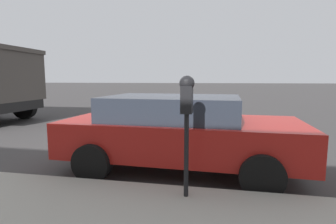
# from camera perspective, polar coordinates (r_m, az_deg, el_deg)

# --- Properties ---
(ground_plane) EXTENTS (220.00, 220.00, 0.00)m
(ground_plane) POSITION_cam_1_polar(r_m,az_deg,el_deg) (6.04, 2.08, -8.95)
(ground_plane) COLOR #3D3A3A
(parking_meter) EXTENTS (0.21, 0.19, 1.55)m
(parking_meter) POSITION_cam_1_polar(r_m,az_deg,el_deg) (3.27, 4.11, 1.51)
(parking_meter) COLOR black
(parking_meter) RESTS_ON sidewalk
(car_red) EXTENTS (2.18, 4.30, 1.37)m
(car_red) POSITION_cam_1_polar(r_m,az_deg,el_deg) (4.84, 2.46, -3.99)
(car_red) COLOR #B21E19
(car_red) RESTS_ON ground_plane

